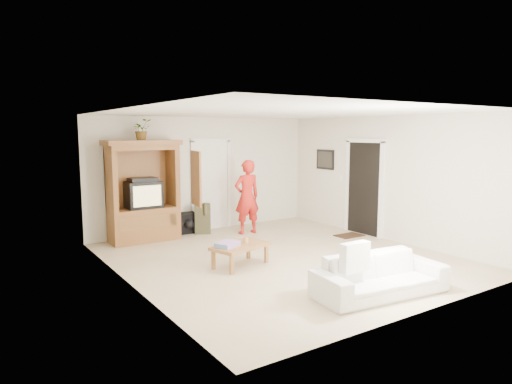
% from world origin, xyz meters
% --- Properties ---
extents(floor, '(6.00, 6.00, 0.00)m').
position_xyz_m(floor, '(0.00, 0.00, 0.00)').
color(floor, tan).
rests_on(floor, ground).
extents(ceiling, '(6.00, 6.00, 0.00)m').
position_xyz_m(ceiling, '(0.00, 0.00, 2.60)').
color(ceiling, white).
rests_on(ceiling, floor).
extents(wall_back, '(5.50, 0.00, 5.50)m').
position_xyz_m(wall_back, '(0.00, 3.00, 1.30)').
color(wall_back, silver).
rests_on(wall_back, floor).
extents(wall_front, '(5.50, 0.00, 5.50)m').
position_xyz_m(wall_front, '(0.00, -3.00, 1.30)').
color(wall_front, silver).
rests_on(wall_front, floor).
extents(wall_left, '(0.00, 6.00, 6.00)m').
position_xyz_m(wall_left, '(-2.75, 0.00, 1.30)').
color(wall_left, silver).
rests_on(wall_left, floor).
extents(wall_right, '(0.00, 6.00, 6.00)m').
position_xyz_m(wall_right, '(2.75, 0.00, 1.30)').
color(wall_right, silver).
rests_on(wall_right, floor).
extents(armoire, '(1.82, 1.14, 2.10)m').
position_xyz_m(armoire, '(-1.58, 2.66, 0.91)').
color(armoire, brown).
rests_on(armoire, floor).
extents(door_back, '(0.85, 0.05, 2.04)m').
position_xyz_m(door_back, '(0.15, 2.97, 1.02)').
color(door_back, white).
rests_on(door_back, floor).
extents(doorway_right, '(0.05, 0.90, 2.04)m').
position_xyz_m(doorway_right, '(2.73, 0.60, 1.02)').
color(doorway_right, black).
rests_on(doorway_right, floor).
extents(framed_picture, '(0.03, 0.60, 0.48)m').
position_xyz_m(framed_picture, '(2.73, 1.90, 1.60)').
color(framed_picture, black).
rests_on(framed_picture, wall_right).
extents(doormat, '(0.60, 0.40, 0.02)m').
position_xyz_m(doormat, '(2.30, 0.60, 0.01)').
color(doormat, '#382316').
rests_on(doormat, floor).
extents(plant, '(0.42, 0.38, 0.42)m').
position_xyz_m(plant, '(-1.60, 2.63, 2.31)').
color(plant, '#4C7238').
rests_on(plant, armoire).
extents(man, '(0.63, 0.44, 1.65)m').
position_xyz_m(man, '(0.57, 2.06, 0.83)').
color(man, red).
rests_on(man, floor).
extents(sofa, '(1.99, 0.98, 0.56)m').
position_xyz_m(sofa, '(0.02, -2.27, 0.28)').
color(sofa, silver).
rests_on(sofa, floor).
extents(coffee_table, '(1.11, 0.80, 0.37)m').
position_xyz_m(coffee_table, '(-0.88, -0.02, 0.32)').
color(coffee_table, brown).
rests_on(coffee_table, floor).
extents(towel, '(0.46, 0.41, 0.08)m').
position_xyz_m(towel, '(-1.13, -0.02, 0.41)').
color(towel, '#FF54AC').
rests_on(towel, coffee_table).
extents(candle, '(0.08, 0.08, 0.10)m').
position_xyz_m(candle, '(-0.74, 0.02, 0.42)').
color(candle, tan).
rests_on(candle, coffee_table).
extents(backpack_black, '(0.38, 0.23, 0.46)m').
position_xyz_m(backpack_black, '(-0.58, 2.78, 0.23)').
color(backpack_black, black).
rests_on(backpack_black, floor).
extents(backpack_olive, '(0.43, 0.38, 0.67)m').
position_xyz_m(backpack_olive, '(-0.26, 2.61, 0.33)').
color(backpack_olive, '#47442B').
rests_on(backpack_olive, floor).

